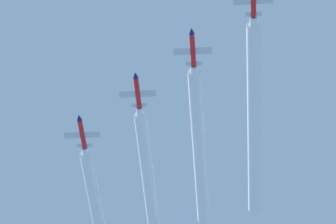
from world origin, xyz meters
TOP-DOWN VIEW (x-y plane):
  - jet_second_echelon at (-5.73, 5.24)m, footprint 7.36×10.71m
  - jet_third_echelon at (5.68, -5.43)m, footprint 7.36×10.71m
  - jet_fourth_echelon at (17.70, -14.72)m, footprint 7.36×10.71m
  - smoke_trail_lead at (-17.40, -19.94)m, footprint 2.73×61.89m
  - smoke_trail_second_echelon at (-5.73, -25.71)m, footprint 2.73×52.06m
  - smoke_trail_third_echelon at (5.68, -43.82)m, footprint 2.73×66.95m

SIDE VIEW (x-z plane):
  - jet_fourth_echelon at x=17.70m, z-range 146.03..148.61m
  - smoke_trail_third_echelon at x=5.68m, z-range 148.27..151.00m
  - jet_third_echelon at x=5.68m, z-range 148.38..150.95m
  - smoke_trail_second_echelon at x=-5.73m, z-range 149.16..151.89m
  - jet_second_echelon at x=-5.73m, z-range 149.26..151.83m
  - smoke_trail_lead at x=-17.40m, z-range 151.19..153.92m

